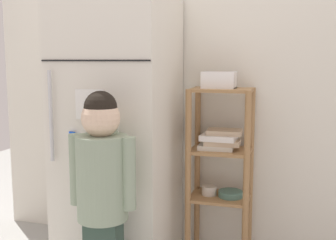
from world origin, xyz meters
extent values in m
cube|color=silver|center=(0.00, 0.36, 1.05)|extent=(2.54, 0.03, 2.10)
cube|color=silver|center=(-0.25, 0.02, 0.80)|extent=(0.62, 0.63, 1.60)
cube|color=black|center=(-0.25, -0.30, 1.22)|extent=(0.61, 0.01, 0.01)
cylinder|color=silver|center=(-0.50, -0.32, 0.92)|extent=(0.02, 0.02, 0.49)
cube|color=white|center=(-0.28, -0.30, 0.99)|extent=(0.16, 0.01, 0.16)
cube|color=red|center=(-0.35, -0.30, 0.76)|extent=(0.03, 0.02, 0.03)
cube|color=blue|center=(-0.38, -0.30, 0.82)|extent=(0.04, 0.02, 0.04)
cube|color=#B533D6|center=(-0.13, -0.30, 0.72)|extent=(0.04, 0.02, 0.04)
cube|color=#AB20CD|center=(-0.35, -0.30, 0.77)|extent=(0.04, 0.01, 0.04)
cylinder|color=gray|center=(-0.14, -0.45, 0.65)|extent=(0.25, 0.25, 0.42)
sphere|color=gray|center=(-0.14, -0.38, 0.85)|extent=(0.11, 0.11, 0.11)
sphere|color=beige|center=(-0.14, -0.45, 0.94)|extent=(0.19, 0.19, 0.19)
sphere|color=black|center=(-0.14, -0.45, 0.99)|extent=(0.16, 0.16, 0.16)
cylinder|color=gray|center=(-0.28, -0.45, 0.68)|extent=(0.07, 0.07, 0.36)
cylinder|color=gray|center=(0.00, -0.45, 0.68)|extent=(0.07, 0.07, 0.36)
cylinder|color=#9E7247|center=(0.17, 0.06, 0.53)|extent=(0.04, 0.04, 1.05)
cylinder|color=#9E7247|center=(0.51, 0.06, 0.53)|extent=(0.04, 0.04, 1.05)
cylinder|color=#9E7247|center=(0.17, 0.32, 0.53)|extent=(0.04, 0.04, 1.05)
cylinder|color=#9E7247|center=(0.51, 0.32, 0.53)|extent=(0.04, 0.04, 1.05)
cube|color=#9E7247|center=(0.34, 0.19, 1.05)|extent=(0.36, 0.27, 0.02)
cube|color=#9E7247|center=(0.34, 0.19, 0.68)|extent=(0.36, 0.27, 0.02)
cube|color=#9E7247|center=(0.34, 0.19, 0.39)|extent=(0.36, 0.27, 0.02)
cube|color=silver|center=(0.31, 0.18, 0.70)|extent=(0.21, 0.17, 0.03)
cube|color=#C6AD8E|center=(0.35, 0.19, 0.73)|extent=(0.21, 0.17, 0.03)
cube|color=white|center=(0.33, 0.18, 0.76)|extent=(0.21, 0.17, 0.03)
cube|color=#C6AD8E|center=(0.36, 0.21, 0.79)|extent=(0.21, 0.17, 0.03)
cylinder|color=beige|center=(0.27, 0.19, 0.42)|extent=(0.09, 0.09, 0.06)
cylinder|color=#4C7266|center=(0.40, 0.19, 0.41)|extent=(0.15, 0.15, 0.04)
cube|color=white|center=(0.32, 0.20, 1.06)|extent=(0.19, 0.15, 0.01)
cube|color=white|center=(0.32, 0.13, 1.10)|extent=(0.19, 0.01, 0.10)
cube|color=white|center=(0.32, 0.27, 1.10)|extent=(0.19, 0.01, 0.10)
cube|color=white|center=(0.23, 0.20, 1.10)|extent=(0.01, 0.15, 0.10)
cube|color=white|center=(0.42, 0.20, 1.10)|extent=(0.01, 0.15, 0.10)
sphere|color=#A73B16|center=(0.29, 0.18, 1.10)|extent=(0.07, 0.07, 0.07)
sphere|color=maroon|center=(0.32, 0.22, 1.10)|extent=(0.07, 0.07, 0.07)
sphere|color=orange|center=(0.35, 0.18, 1.10)|extent=(0.07, 0.07, 0.07)
camera|label=1|loc=(0.73, -2.27, 1.22)|focal=44.84mm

